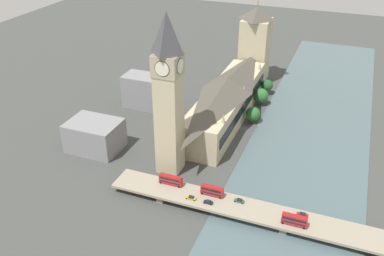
{
  "coord_description": "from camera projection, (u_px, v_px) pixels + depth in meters",
  "views": [
    {
      "loc": [
        -50.76,
        215.47,
        124.14
      ],
      "look_at": [
        18.08,
        39.16,
        17.37
      ],
      "focal_mm": 40.0,
      "sensor_mm": 36.0,
      "label": 1
    }
  ],
  "objects": [
    {
      "name": "car_northbound_lead",
      "position": [
        191.0,
        198.0,
        187.98
      ],
      "size": [
        4.64,
        1.9,
        1.34
      ],
      "color": "gold",
      "rests_on": "road_bridge"
    },
    {
      "name": "tree_embankment_mid",
      "position": [
        267.0,
        85.0,
        291.01
      ],
      "size": [
        7.93,
        7.93,
        10.46
      ],
      "color": "brown",
      "rests_on": "ground_plane"
    },
    {
      "name": "tree_embankment_near",
      "position": [
        253.0,
        114.0,
        255.92
      ],
      "size": [
        8.71,
        8.71,
        10.11
      ],
      "color": "brown",
      "rests_on": "ground_plane"
    },
    {
      "name": "tree_embankment_far",
      "position": [
        261.0,
        96.0,
        276.75
      ],
      "size": [
        9.55,
        9.55,
        11.17
      ],
      "color": "brown",
      "rests_on": "ground_plane"
    },
    {
      "name": "river_water",
      "position": [
        310.0,
        141.0,
        239.88
      ],
      "size": [
        63.32,
        360.0,
        0.3
      ],
      "primitive_type": "cube",
      "color": "#4C6066",
      "rests_on": "ground_plane"
    },
    {
      "name": "city_block_west",
      "position": [
        146.0,
        91.0,
        273.17
      ],
      "size": [
        27.78,
        15.81,
        20.89
      ],
      "color": "gray",
      "rests_on": "ground_plane"
    },
    {
      "name": "parliament_hall",
      "position": [
        227.0,
        99.0,
        256.25
      ],
      "size": [
        22.53,
        103.77,
        26.99
      ],
      "color": "#C1B28E",
      "rests_on": "ground_plane"
    },
    {
      "name": "double_decker_bus_lead",
      "position": [
        212.0,
        191.0,
        189.37
      ],
      "size": [
        10.3,
        2.51,
        4.63
      ],
      "color": "red",
      "rests_on": "road_bridge"
    },
    {
      "name": "victoria_tower",
      "position": [
        255.0,
        45.0,
        302.84
      ],
      "size": [
        19.31,
        19.31,
        57.64
      ],
      "color": "#C1B28E",
      "rests_on": "ground_plane"
    },
    {
      "name": "double_decker_bus_mid",
      "position": [
        294.0,
        220.0,
        172.64
      ],
      "size": [
        10.41,
        2.53,
        4.67
      ],
      "color": "red",
      "rests_on": "road_bridge"
    },
    {
      "name": "car_northbound_mid",
      "position": [
        239.0,
        201.0,
        186.2
      ],
      "size": [
        4.34,
        1.82,
        1.43
      ],
      "color": "#2D5638",
      "rests_on": "road_bridge"
    },
    {
      "name": "ground_plane",
      "position": [
        245.0,
        129.0,
        251.88
      ],
      "size": [
        600.0,
        600.0,
        0.0
      ],
      "primitive_type": "plane",
      "color": "#424442"
    },
    {
      "name": "car_southbound_lead",
      "position": [
        302.0,
        214.0,
        178.41
      ],
      "size": [
        4.65,
        1.8,
        1.3
      ],
      "color": "maroon",
      "rests_on": "road_bridge"
    },
    {
      "name": "car_northbound_tail",
      "position": [
        208.0,
        202.0,
        185.43
      ],
      "size": [
        3.99,
        1.94,
        1.33
      ],
      "color": "black",
      "rests_on": "road_bridge"
    },
    {
      "name": "city_block_center",
      "position": [
        95.0,
        136.0,
        229.12
      ],
      "size": [
        27.52,
        20.93,
        16.11
      ],
      "color": "gray",
      "rests_on": "ground_plane"
    },
    {
      "name": "double_decker_bus_rear",
      "position": [
        171.0,
        180.0,
        196.37
      ],
      "size": [
        11.09,
        2.54,
        4.69
      ],
      "color": "red",
      "rests_on": "road_bridge"
    },
    {
      "name": "clock_tower",
      "position": [
        168.0,
        93.0,
        195.37
      ],
      "size": [
        12.32,
        12.32,
        79.58
      ],
      "color": "#C1B28E",
      "rests_on": "ground_plane"
    },
    {
      "name": "road_bridge",
      "position": [
        286.0,
        219.0,
        178.05
      ],
      "size": [
        158.65,
        14.32,
        4.37
      ],
      "color": "gray",
      "rests_on": "ground_plane"
    }
  ]
}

